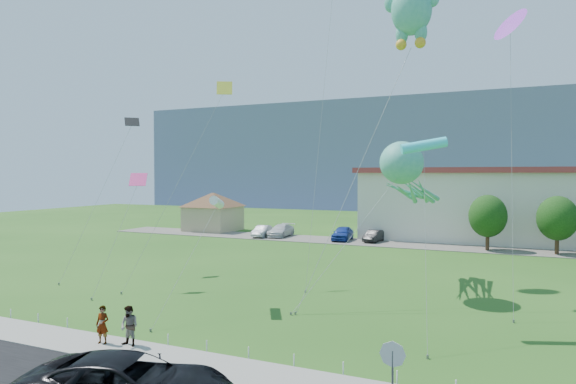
{
  "coord_description": "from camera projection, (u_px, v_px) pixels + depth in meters",
  "views": [
    {
      "loc": [
        12.91,
        -19.23,
        7.46
      ],
      "look_at": [
        0.51,
        8.0,
        6.42
      ],
      "focal_mm": 32.0,
      "sensor_mm": 36.0,
      "label": 1
    }
  ],
  "objects": [
    {
      "name": "ground",
      "position": [
        204.0,
        340.0,
        23.1
      ],
      "size": [
        160.0,
        160.0,
        0.0
      ],
      "primitive_type": "plane",
      "color": "#255117",
      "rests_on": "ground"
    },
    {
      "name": "sidewalk",
      "position": [
        166.0,
        359.0,
        20.6
      ],
      "size": [
        80.0,
        2.5,
        0.1
      ],
      "primitive_type": "cube",
      "color": "gray",
      "rests_on": "ground"
    },
    {
      "name": "parking_strip",
      "position": [
        388.0,
        243.0,
        54.93
      ],
      "size": [
        70.0,
        6.0,
        0.06
      ],
      "primitive_type": "cube",
      "color": "#59544C",
      "rests_on": "ground"
    },
    {
      "name": "hill_ridge",
      "position": [
        467.0,
        155.0,
        131.8
      ],
      "size": [
        160.0,
        50.0,
        25.0
      ],
      "primitive_type": "cube",
      "color": "slate",
      "rests_on": "ground"
    },
    {
      "name": "pavilion",
      "position": [
        213.0,
        208.0,
        67.5
      ],
      "size": [
        9.2,
        9.2,
        5.0
      ],
      "color": "tan",
      "rests_on": "ground"
    },
    {
      "name": "stop_sign",
      "position": [
        393.0,
        362.0,
        15.27
      ],
      "size": [
        0.8,
        0.07,
        2.5
      ],
      "color": "slate",
      "rests_on": "ground"
    },
    {
      "name": "rope_fence",
      "position": [
        187.0,
        343.0,
        21.91
      ],
      "size": [
        26.05,
        0.05,
        0.5
      ],
      "color": "white",
      "rests_on": "ground"
    },
    {
      "name": "tree_near",
      "position": [
        488.0,
        216.0,
        49.76
      ],
      "size": [
        3.6,
        3.6,
        5.47
      ],
      "color": "#3F2B19",
      "rests_on": "ground"
    },
    {
      "name": "tree_mid",
      "position": [
        557.0,
        218.0,
        47.28
      ],
      "size": [
        3.6,
        3.6,
        5.47
      ],
      "color": "#3F2B19",
      "rests_on": "ground"
    },
    {
      "name": "pedestrian_left",
      "position": [
        102.0,
        325.0,
        22.26
      ],
      "size": [
        0.66,
        0.49,
        1.65
      ],
      "primitive_type": "imported",
      "rotation": [
        0.0,
        0.0,
        0.18
      ],
      "color": "gray",
      "rests_on": "sidewalk"
    },
    {
      "name": "pedestrian_right",
      "position": [
        129.0,
        326.0,
        21.93
      ],
      "size": [
        0.84,
        0.66,
        1.72
      ],
      "primitive_type": "imported",
      "rotation": [
        0.0,
        0.0,
        -0.01
      ],
      "color": "gray",
      "rests_on": "sidewalk"
    },
    {
      "name": "parked_car_silver",
      "position": [
        262.0,
        231.0,
        60.56
      ],
      "size": [
        1.89,
        4.17,
        1.33
      ],
      "primitive_type": "imported",
      "rotation": [
        0.0,
        0.0,
        0.12
      ],
      "color": "#B0B1B7",
      "rests_on": "parking_strip"
    },
    {
      "name": "parked_car_white",
      "position": [
        281.0,
        230.0,
        60.82
      ],
      "size": [
        2.11,
        4.95,
        1.42
      ],
      "primitive_type": "imported",
      "rotation": [
        0.0,
        0.0,
        0.02
      ],
      "color": "silver",
      "rests_on": "parking_strip"
    },
    {
      "name": "parked_car_blue",
      "position": [
        343.0,
        233.0,
        57.39
      ],
      "size": [
        2.27,
        4.74,
        1.56
      ],
      "primitive_type": "imported",
      "rotation": [
        0.0,
        0.0,
        0.09
      ],
      "color": "navy",
      "rests_on": "parking_strip"
    },
    {
      "name": "parked_car_black",
      "position": [
        374.0,
        236.0,
        56.19
      ],
      "size": [
        1.65,
        3.96,
        1.27
      ],
      "primitive_type": "imported",
      "rotation": [
        0.0,
        0.0,
        -0.08
      ],
      "color": "black",
      "rests_on": "parking_strip"
    },
    {
      "name": "octopus_kite",
      "position": [
        406.0,
        175.0,
        32.58
      ],
      "size": [
        5.68,
        13.61,
        9.47
      ],
      "color": "teal",
      "rests_on": "ground"
    },
    {
      "name": "teddy_bear_kite",
      "position": [
        412.0,
        3.0,
        31.71
      ],
      "size": [
        6.22,
        8.85,
        20.63
      ],
      "color": "teal",
      "rests_on": "ground"
    },
    {
      "name": "small_kite_pink",
      "position": [
        134.0,
        189.0,
        33.7
      ],
      "size": [
        1.29,
        5.01,
        7.54
      ],
      "color": "#FE388E",
      "rests_on": "ground"
    },
    {
      "name": "small_kite_yellow",
      "position": [
        213.0,
        112.0,
        35.69
      ],
      "size": [
        4.0,
        7.59,
        13.99
      ],
      "color": "yellow",
      "rests_on": "ground"
    },
    {
      "name": "small_kite_white",
      "position": [
        217.0,
        203.0,
        28.87
      ],
      "size": [
        0.55,
        6.65,
        6.31
      ],
      "color": "white",
      "rests_on": "ground"
    },
    {
      "name": "small_kite_purple",
      "position": [
        510.0,
        30.0,
        30.04
      ],
      "size": [
        1.8,
        6.0,
        17.0
      ],
      "color": "purple",
      "rests_on": "ground"
    },
    {
      "name": "small_kite_black",
      "position": [
        124.0,
        139.0,
        39.47
      ],
      "size": [
        1.29,
        7.58,
        12.0
      ],
      "color": "black",
      "rests_on": "ground"
    },
    {
      "name": "small_kite_cyan",
      "position": [
        424.0,
        147.0,
        24.9
      ],
      "size": [
        1.3,
        5.72,
        9.29
      ],
      "color": "#36E3F6",
      "rests_on": "ground"
    }
  ]
}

